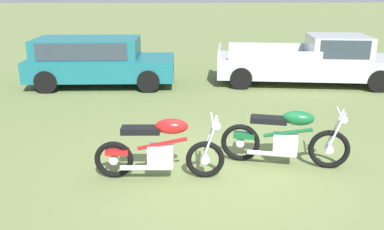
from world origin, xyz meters
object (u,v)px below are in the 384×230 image
object	(u,v)px
motorcycle_green	(286,138)
pickup_truck_silver	(315,60)
motorcycle_red	(161,149)
car_teal	(95,58)

from	to	relation	value
motorcycle_green	pickup_truck_silver	distance (m)	6.24
motorcycle_red	car_teal	size ratio (longest dim) A/B	0.48
motorcycle_red	pickup_truck_silver	size ratio (longest dim) A/B	0.38
motorcycle_green	motorcycle_red	bearing A→B (deg)	-154.96
motorcycle_red	motorcycle_green	world-z (taller)	same
pickup_truck_silver	motorcycle_red	bearing A→B (deg)	-118.40
car_teal	pickup_truck_silver	distance (m)	6.62
motorcycle_red	pickup_truck_silver	bearing A→B (deg)	56.14
motorcycle_green	car_teal	world-z (taller)	car_teal
car_teal	pickup_truck_silver	bearing A→B (deg)	0.07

